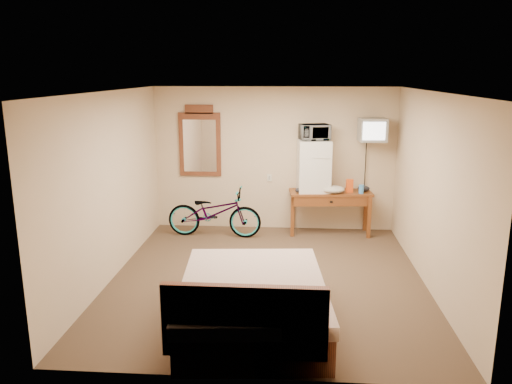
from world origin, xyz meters
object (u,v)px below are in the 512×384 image
bicycle (214,212)px  bed (252,303)px  desk (330,198)px  mini_fridge (314,166)px  wall_mirror (200,142)px  crt_television (372,130)px  microwave (315,132)px  blue_cup (361,189)px

bicycle → bed: 3.24m
desk → mini_fridge: mini_fridge is taller
wall_mirror → bicycle: bearing=-59.5°
mini_fridge → crt_television: 1.13m
desk → mini_fridge: bearing=167.8°
microwave → wall_mirror: wall_mirror is taller
crt_television → bed: 4.10m
microwave → wall_mirror: size_ratio=0.38×
desk → bicycle: 2.00m
blue_cup → bicycle: 2.51m
mini_fridge → blue_cup: (0.80, -0.14, -0.36)m
mini_fridge → wall_mirror: wall_mirror is taller
blue_cup → desk: bearing=171.5°
bed → wall_mirror: bearing=108.4°
microwave → bicycle: bearing=175.0°
microwave → mini_fridge: bearing=-139.9°
microwave → bicycle: size_ratio=0.30×
crt_television → bicycle: bearing=-173.7°
bicycle → blue_cup: bearing=-82.9°
bed → bicycle: bearing=106.1°
microwave → blue_cup: 1.24m
wall_mirror → bicycle: size_ratio=0.78×
bicycle → bed: (0.89, -3.11, -0.13)m
crt_television → bicycle: crt_television is taller
microwave → wall_mirror: 2.01m
microwave → bed: size_ratio=0.22×
bed → blue_cup: bearing=64.5°
wall_mirror → bed: 4.04m
mini_fridge → bed: 3.64m
desk → bed: bed is taller
mini_fridge → crt_television: bearing=-2.5°
mini_fridge → blue_cup: 0.89m
microwave → bicycle: (-1.67, -0.33, -1.34)m
microwave → bicycle: microwave is taller
desk → bicycle: size_ratio=0.89×
crt_television → bicycle: size_ratio=0.36×
mini_fridge → crt_television: crt_television is taller
bicycle → crt_television: bearing=-81.0°
microwave → bed: (-0.78, -3.44, -1.46)m
mini_fridge → bicycle: 1.87m
wall_mirror → bed: bearing=-71.6°
microwave → crt_television: (0.95, -0.04, 0.05)m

